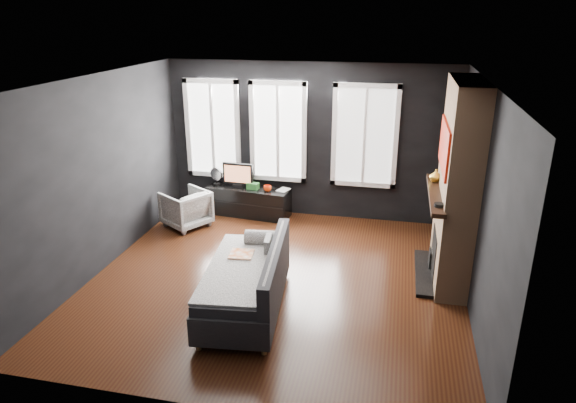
% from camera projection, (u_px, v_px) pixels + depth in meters
% --- Properties ---
extents(floor, '(5.00, 5.00, 0.00)m').
position_uv_depth(floor, '(276.00, 280.00, 7.07)').
color(floor, black).
rests_on(floor, ground).
extents(ceiling, '(5.00, 5.00, 0.00)m').
position_uv_depth(ceiling, '(274.00, 80.00, 6.13)').
color(ceiling, white).
rests_on(ceiling, ground).
extents(wall_back, '(5.00, 0.02, 2.70)m').
position_uv_depth(wall_back, '(309.00, 142.00, 8.89)').
color(wall_back, black).
rests_on(wall_back, ground).
extents(wall_left, '(0.02, 5.00, 2.70)m').
position_uv_depth(wall_left, '(100.00, 175.00, 7.10)').
color(wall_left, black).
rests_on(wall_left, ground).
extents(wall_right, '(0.02, 5.00, 2.70)m').
position_uv_depth(wall_right, '(479.00, 202.00, 6.10)').
color(wall_right, black).
rests_on(wall_right, ground).
extents(windows, '(4.00, 0.16, 1.76)m').
position_uv_depth(windows, '(283.00, 81.00, 8.58)').
color(windows, white).
rests_on(windows, wall_back).
extents(fireplace, '(0.70, 1.62, 2.70)m').
position_uv_depth(fireplace, '(457.00, 185.00, 6.69)').
color(fireplace, '#93724C').
rests_on(fireplace, floor).
extents(sofa, '(1.18, 2.05, 0.84)m').
position_uv_depth(sofa, '(245.00, 278.00, 6.25)').
color(sofa, '#232326').
rests_on(sofa, floor).
extents(stripe_pillow, '(0.11, 0.31, 0.31)m').
position_uv_depth(stripe_pillow, '(268.00, 248.00, 6.61)').
color(stripe_pillow, gray).
rests_on(stripe_pillow, sofa).
extents(armchair, '(0.90, 0.91, 0.70)m').
position_uv_depth(armchair, '(186.00, 207.00, 8.73)').
color(armchair, silver).
rests_on(armchair, floor).
extents(media_console, '(1.53, 0.62, 0.51)m').
position_uv_depth(media_console, '(249.00, 201.00, 9.24)').
color(media_console, black).
rests_on(media_console, floor).
extents(monitor, '(0.57, 0.15, 0.50)m').
position_uv_depth(monitor, '(238.00, 174.00, 9.10)').
color(monitor, black).
rests_on(monitor, media_console).
extents(desk_fan, '(0.30, 0.30, 0.34)m').
position_uv_depth(desk_fan, '(216.00, 176.00, 9.26)').
color(desk_fan, gray).
rests_on(desk_fan, media_console).
extents(mug, '(0.14, 0.12, 0.14)m').
position_uv_depth(mug, '(267.00, 188.00, 8.96)').
color(mug, red).
rests_on(mug, media_console).
extents(book, '(0.18, 0.07, 0.25)m').
position_uv_depth(book, '(279.00, 183.00, 9.02)').
color(book, '#C3B197').
rests_on(book, media_console).
extents(storage_box, '(0.22, 0.15, 0.11)m').
position_uv_depth(storage_box, '(253.00, 186.00, 9.08)').
color(storage_box, '#2D752F').
rests_on(storage_box, media_console).
extents(mantel_vase, '(0.22, 0.23, 0.17)m').
position_uv_depth(mantel_vase, '(436.00, 176.00, 7.16)').
color(mantel_vase, orange).
rests_on(mantel_vase, fireplace).
extents(mantel_clock, '(0.14, 0.14, 0.04)m').
position_uv_depth(mantel_clock, '(439.00, 205.00, 6.27)').
color(mantel_clock, black).
rests_on(mantel_clock, fireplace).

